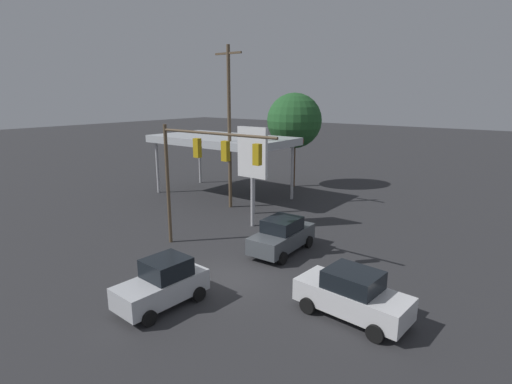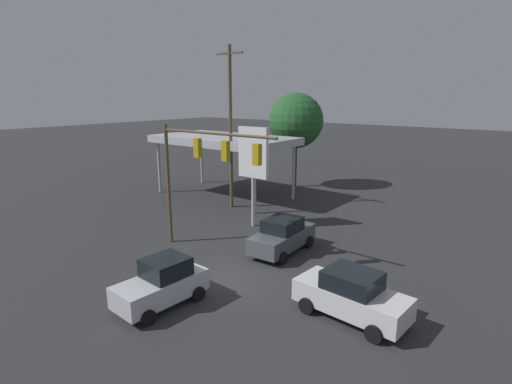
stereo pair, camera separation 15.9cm
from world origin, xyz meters
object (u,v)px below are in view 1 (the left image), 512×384
object	(u,v)px
utility_pole	(229,125)
hatchback_crossing	(163,284)
sedan_far	(282,235)
street_tree	(294,121)
sedan_waiting	(352,295)
traffic_signal_assembly	(203,161)
price_sign	(252,157)

from	to	relation	value
utility_pole	hatchback_crossing	distance (m)	15.84
sedan_far	street_tree	world-z (taller)	street_tree
hatchback_crossing	sedan_far	xyz separation A→B (m)	(-0.69, -7.77, 0.00)
hatchback_crossing	sedan_waiting	size ratio (longest dim) A/B	0.86
utility_pole	sedan_waiting	bearing A→B (deg)	147.25
traffic_signal_assembly	sedan_far	distance (m)	5.95
sedan_far	street_tree	distance (m)	17.16
traffic_signal_assembly	street_tree	bearing A→B (deg)	-73.59
utility_pole	sedan_far	size ratio (longest dim) A/B	2.67
hatchback_crossing	street_tree	world-z (taller)	street_tree
traffic_signal_assembly	sedan_far	bearing A→B (deg)	-139.85
traffic_signal_assembly	utility_pole	xyz separation A→B (m)	(4.97, -7.85, 1.12)
utility_pole	hatchback_crossing	size ratio (longest dim) A/B	3.06
hatchback_crossing	sedan_far	size ratio (longest dim) A/B	0.87
utility_pole	price_sign	distance (m)	5.15
street_tree	hatchback_crossing	bearing A→B (deg)	108.88
traffic_signal_assembly	sedan_far	xyz separation A→B (m)	(-3.22, -2.72, -4.19)
price_sign	street_tree	distance (m)	12.40
traffic_signal_assembly	utility_pole	distance (m)	9.36
utility_pole	street_tree	size ratio (longest dim) A/B	1.38
hatchback_crossing	utility_pole	bearing A→B (deg)	-146.36
sedan_waiting	price_sign	bearing A→B (deg)	-28.70
sedan_far	street_tree	bearing A→B (deg)	-152.20
sedan_waiting	street_tree	world-z (taller)	street_tree
sedan_waiting	sedan_far	bearing A→B (deg)	-29.28
price_sign	hatchback_crossing	xyz separation A→B (m)	(-3.35, 10.33, -3.67)
traffic_signal_assembly	utility_pole	size ratio (longest dim) A/B	0.64
sedan_far	sedan_waiting	bearing A→B (deg)	53.97
price_sign	sedan_waiting	distance (m)	12.42
price_sign	utility_pole	bearing A→B (deg)	-31.75
price_sign	hatchback_crossing	distance (m)	11.47
traffic_signal_assembly	hatchback_crossing	xyz separation A→B (m)	(-2.53, 5.05, -4.20)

